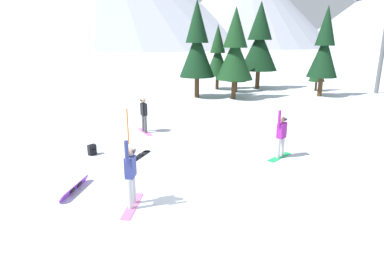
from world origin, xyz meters
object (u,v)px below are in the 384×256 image
Objects in this scene: trail_marker_pole at (128,126)px; pine_tree_twin at (260,42)px; snowboarder_background at (144,114)px; loose_snowboard_near_left at (138,157)px; snowboarder_foreground at (131,175)px; pine_tree_leaning at (237,65)px; pine_tree_tall at (324,48)px; pine_tree_young at (235,50)px; pine_tree_broad at (218,55)px; pine_tree_slender at (318,67)px; backpack_black at (92,150)px; loose_snowboard_near_right at (75,188)px; pine_tree_short at (197,45)px; snowboarder_midground at (281,135)px.

pine_tree_twin reaches higher than trail_marker_pole.
snowboarder_background reaches higher than loose_snowboard_near_left.
pine_tree_leaning is at bearing 86.10° from snowboarder_foreground.
pine_tree_young is (-7.18, -2.70, -0.12)m from pine_tree_tall.
pine_tree_broad is at bearing 144.60° from pine_tree_leaning.
pine_tree_young reaches higher than loose_snowboard_near_left.
backpack_black is at bearing -120.77° from pine_tree_slender.
pine_tree_twin is at bearing 71.57° from snowboarder_background.
loose_snowboard_near_right is (-2.12, 0.51, -0.85)m from snowboarder_foreground.
pine_tree_twin is at bearing 72.17° from backpack_black.
pine_tree_young reaches higher than pine_tree_leaning.
snowboarder_foreground is 21.96m from pine_tree_leaning.
snowboarder_background is 1.04× the size of loose_snowboard_near_right.
trail_marker_pole is 17.03m from pine_tree_leaning.
trail_marker_pole is 13.42m from pine_tree_short.
pine_tree_leaning is 3.86m from pine_tree_young.
trail_marker_pole is (-0.06, -2.01, -0.12)m from snowboarder_background.
trail_marker_pole is (-2.32, 5.35, -0.14)m from snowboarder_foreground.
pine_tree_short is (0.77, 12.95, 3.42)m from trail_marker_pole.
trail_marker_pole is at bearing -103.00° from pine_tree_leaning.
snowboarder_midground is 17.23m from pine_tree_leaning.
backpack_black is (-7.66, -1.25, -0.73)m from snowboarder_midground.
pine_tree_leaning is at bearing 49.56° from pine_tree_short.
pine_tree_young is (3.79, 10.92, 2.96)m from snowboarder_background.
loose_snowboard_near_left is at bearing -168.10° from snowboarder_midground.
snowboarder_foreground reaches higher than snowboarder_midground.
pine_tree_twin is at bearing 72.88° from pine_tree_young.
pine_tree_twin is (3.87, 1.17, 1.16)m from pine_tree_broad.
loose_snowboard_near_right is at bearing -99.61° from pine_tree_leaning.
backpack_black is 0.08× the size of pine_tree_broad.
snowboarder_midground is at bearing -65.92° from pine_tree_short.
snowboarder_background is 3.86m from loose_snowboard_near_left.
snowboarder_background is 17.76m from pine_tree_tall.
loose_snowboard_near_left is 0.45× the size of pine_tree_slender.
snowboarder_background is 18.32m from pine_tree_twin.
snowboarder_background is at bearing 88.42° from trail_marker_pole.
snowboarder_background is at bearing -104.53° from pine_tree_leaning.
loose_snowboard_near_right is at bearing 166.48° from snowboarder_foreground.
pine_tree_slender reaches higher than trail_marker_pole.
pine_tree_leaning is 0.63× the size of pine_tree_young.
snowboarder_midground is 0.26× the size of pine_tree_short.
pine_tree_broad is at bearing 87.63° from loose_snowboard_near_left.
pine_tree_broad is (-0.46, 23.25, 2.36)m from snowboarder_foreground.
snowboarder_midground is 19.70m from pine_tree_slender.
pine_tree_young is at bearing 70.85° from snowboarder_background.
pine_tree_broad reaches higher than pine_tree_slender.
pine_tree_short is (-0.29, 14.54, 4.24)m from loose_snowboard_near_left.
pine_tree_short is at bearing 86.58° from trail_marker_pole.
pine_tree_short is at bearing -150.97° from pine_tree_slender.
trail_marker_pole is 20.25m from pine_tree_twin.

